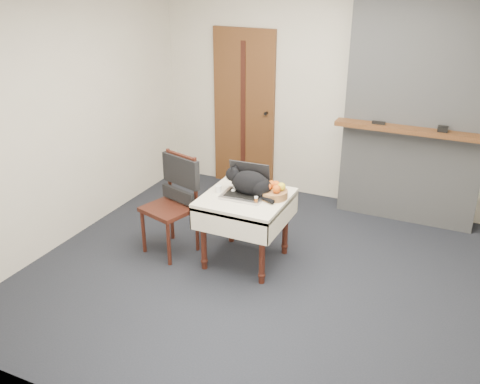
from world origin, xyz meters
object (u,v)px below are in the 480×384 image
Objects in this scene: side_table at (246,207)px; cat at (251,184)px; pill_bottle at (256,200)px; chair at (176,190)px; cream_jar at (219,189)px; fruit_basket at (274,192)px; laptop at (246,187)px; door at (244,110)px.

side_table is 1.41× the size of cat.
chair is at bearing 175.78° from pill_bottle.
chair is at bearing -176.68° from cream_jar.
laptop is at bearing -170.76° from fruit_basket.
chair reaches higher than pill_bottle.
door is 2.19m from pill_bottle.
door reaches higher than pill_bottle.
cat is 2.10× the size of fruit_basket.
cat reaches higher than side_table.
pill_bottle is at bearing -51.71° from cat.
door reaches higher than cat.
door is at bearing 122.38° from fruit_basket.
door is 28.59× the size of pill_bottle.
fruit_basket is (0.53, 0.11, 0.03)m from cream_jar.
fruit_basket is at bearing -57.62° from door.
pill_bottle is (1.00, -1.93, -0.26)m from door.
door reaches higher than cream_jar.
cream_jar is 0.25× the size of fruit_basket.
side_table is 0.31m from cream_jar.
pill_bottle is 0.27× the size of fruit_basket.
laptop is 1.58× the size of fruit_basket.
door is 1.97m from laptop.
door is at bearing 114.99° from side_table.
fruit_basket is at bearing 10.91° from cat.
fruit_basket is (0.10, 0.20, 0.02)m from pill_bottle.
chair is at bearing -172.32° from fruit_basket.
cream_jar is (0.57, -1.84, -0.27)m from door.
laptop is (-0.02, 0.04, 0.19)m from side_table.
door is 30.26× the size of cream_jar.
cream_jar is 0.07× the size of chair.
fruit_basket is 1.01m from chair.
cat is at bearing 23.79° from chair.
cat is at bearing -170.72° from fruit_basket.
cream_jar is 0.47m from chair.
cat is 7.88× the size of pill_bottle.
fruit_basket is at bearing 64.35° from pill_bottle.
side_table is at bearing -71.48° from laptop.
side_table is (0.85, -1.81, -0.41)m from door.
side_table is 0.24m from pill_bottle.
chair is at bearing -86.72° from door.
laptop is at bearing 111.05° from side_table.
cream_jar reaches higher than side_table.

